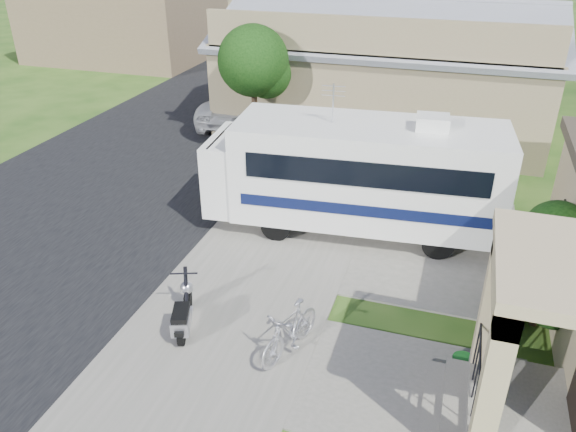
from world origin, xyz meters
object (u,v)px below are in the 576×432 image
(scooter, at_px, (183,313))
(garden_hose, at_px, (463,363))
(motorhome, at_px, (357,172))
(shrub, at_px, (551,265))
(pickup_truck, at_px, (243,102))
(van, at_px, (279,59))
(bicycle, at_px, (290,333))

(scooter, bearing_deg, garden_hose, -13.07)
(motorhome, distance_m, scooter, 6.02)
(shrub, relative_size, scooter, 1.83)
(pickup_truck, relative_size, van, 0.86)
(van, distance_m, garden_hose, 22.62)
(motorhome, relative_size, shrub, 2.75)
(garden_hose, bearing_deg, motorhome, 123.50)
(motorhome, bearing_deg, pickup_truck, 124.21)
(van, bearing_deg, garden_hose, -61.00)
(garden_hose, bearing_deg, pickup_truck, 127.12)
(shrub, height_order, bicycle, shrub)
(bicycle, distance_m, van, 21.91)
(shrub, height_order, van, shrub)
(bicycle, bearing_deg, motorhome, 107.04)
(motorhome, relative_size, scooter, 5.03)
(scooter, distance_m, bicycle, 2.29)
(scooter, distance_m, garden_hose, 5.59)
(bicycle, distance_m, pickup_truck, 14.65)
(scooter, bearing_deg, motorhome, 45.77)
(shrub, distance_m, van, 21.72)
(motorhome, xyz_separation_m, shrub, (4.55, -2.85, -0.23))
(motorhome, distance_m, shrub, 5.37)
(scooter, height_order, van, van)
(pickup_truck, bearing_deg, van, -90.16)
(shrub, relative_size, garden_hose, 6.84)
(scooter, xyz_separation_m, pickup_truck, (-3.98, 13.25, 0.31))
(motorhome, height_order, scooter, motorhome)
(bicycle, bearing_deg, garden_hose, 29.92)
(garden_hose, bearing_deg, shrub, 52.28)
(bicycle, relative_size, pickup_truck, 0.31)
(motorhome, xyz_separation_m, pickup_truck, (-6.41, 7.88, -0.91))
(pickup_truck, bearing_deg, bicycle, 108.29)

